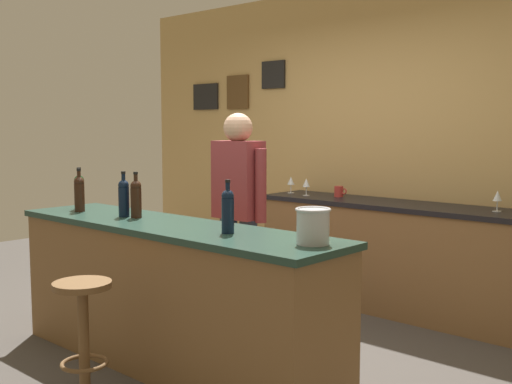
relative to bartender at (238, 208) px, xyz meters
name	(u,v)px	position (x,y,z in m)	size (l,w,h in m)	color
ground_plane	(216,350)	(0.13, -0.36, -0.94)	(10.00, 10.00, 0.00)	#423D38
back_wall	(376,140)	(0.12, 1.67, 0.47)	(6.00, 0.09, 2.80)	tan
bar_counter	(170,295)	(0.13, -0.76, -0.47)	(2.51, 0.60, 0.92)	brown
side_counter	(393,256)	(0.53, 1.29, -0.48)	(2.42, 0.56, 0.90)	brown
bartender	(238,208)	(0.00, 0.00, 0.00)	(0.52, 0.21, 1.62)	#384766
bar_stool	(83,321)	(0.18, -1.42, -0.48)	(0.32, 0.32, 0.68)	brown
wine_bottle_a	(79,191)	(-0.89, -0.75, 0.12)	(0.07, 0.07, 0.31)	black
wine_bottle_b	(79,193)	(-0.77, -0.82, 0.12)	(0.07, 0.07, 0.31)	black
wine_bottle_c	(124,197)	(-0.33, -0.77, 0.12)	(0.07, 0.07, 0.31)	black
wine_bottle_d	(136,197)	(-0.23, -0.74, 0.12)	(0.07, 0.07, 0.31)	black
wine_bottle_e	(228,209)	(0.65, -0.76, 0.12)	(0.07, 0.07, 0.31)	black
ice_bucket	(313,225)	(1.21, -0.70, 0.08)	(0.19, 0.19, 0.19)	#B7BABF
wine_glass_a	(291,181)	(-0.56, 1.30, 0.07)	(0.07, 0.07, 0.16)	silver
wine_glass_b	(306,183)	(-0.32, 1.22, 0.07)	(0.07, 0.07, 0.16)	silver
wine_glass_c	(497,197)	(1.37, 1.32, 0.07)	(0.07, 0.07, 0.16)	silver
coffee_mug	(339,191)	(-0.05, 1.34, 0.01)	(0.12, 0.08, 0.09)	#B2332D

